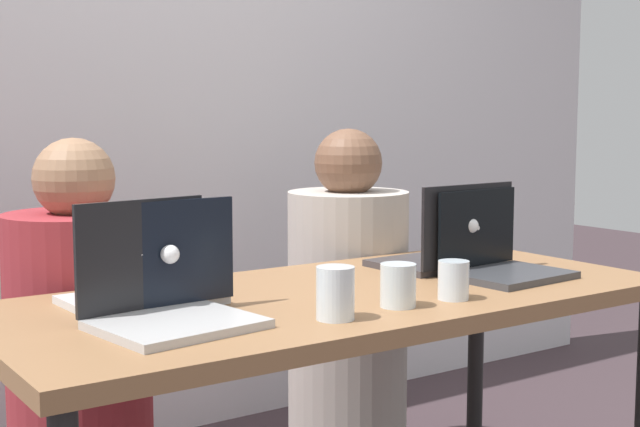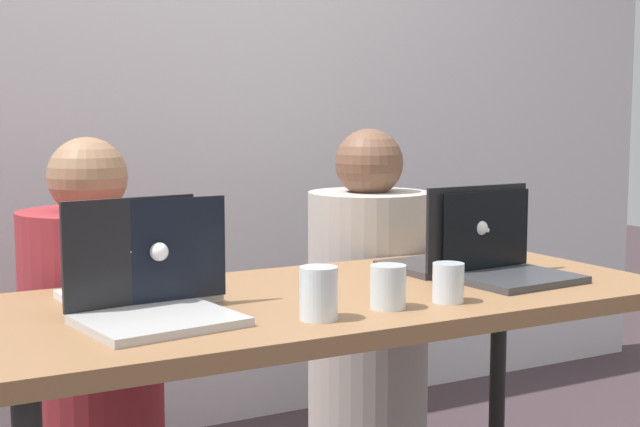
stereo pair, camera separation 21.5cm
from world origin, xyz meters
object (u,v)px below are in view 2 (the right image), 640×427
at_px(laptop_front_left, 148,295).
at_px(water_glass_left, 319,297).
at_px(person_on_left, 93,359).
at_px(person_on_right, 368,321).
at_px(water_glass_right, 448,285).
at_px(laptop_back_right, 457,252).
at_px(water_glass_center, 388,290).
at_px(laptop_front_right, 507,261).
at_px(laptop_back_left, 144,280).

bearing_deg(laptop_front_left, water_glass_left, -34.56).
distance_m(person_on_left, person_on_right, 0.88).
height_order(person_on_right, water_glass_right, person_on_right).
xyz_separation_m(laptop_back_right, laptop_front_left, (-0.91, -0.16, 0.00)).
height_order(laptop_front_left, water_glass_right, laptop_front_left).
xyz_separation_m(person_on_right, water_glass_center, (-0.42, -0.76, 0.28)).
height_order(water_glass_left, water_glass_center, water_glass_left).
relative_size(laptop_front_right, water_glass_left, 2.75).
relative_size(laptop_front_right, laptop_front_left, 0.92).
xyz_separation_m(person_on_left, water_glass_right, (0.61, -0.77, 0.28)).
distance_m(person_on_left, water_glass_right, 1.02).
distance_m(person_on_left, laptop_front_right, 1.14).
relative_size(person_on_left, person_on_right, 0.99).
bearing_deg(laptop_back_right, water_glass_left, 25.91).
bearing_deg(laptop_front_left, water_glass_center, -23.33).
bearing_deg(laptop_back_right, laptop_front_left, 7.88).
bearing_deg(person_on_right, laptop_front_right, 105.50).
height_order(person_on_right, laptop_front_left, person_on_right).
xyz_separation_m(person_on_left, person_on_right, (0.88, -0.00, 0.01)).
bearing_deg(laptop_back_right, person_on_left, -30.32).
xyz_separation_m(person_on_right, laptop_back_left, (-0.87, -0.46, 0.29)).
relative_size(laptop_back_right, water_glass_right, 3.77).
xyz_separation_m(laptop_front_right, laptop_front_left, (-0.94, 0.01, 0.01)).
distance_m(laptop_back_right, water_glass_left, 0.68).
height_order(laptop_front_right, laptop_back_left, laptop_back_left).
bearing_deg(laptop_back_left, water_glass_center, 143.34).
height_order(person_on_left, water_glass_right, person_on_left).
xyz_separation_m(laptop_front_right, laptop_back_left, (-0.89, 0.17, 0.00)).
distance_m(laptop_back_left, water_glass_right, 0.68).
bearing_deg(person_on_left, person_on_right, 164.56).
height_order(person_on_left, laptop_back_left, person_on_left).
distance_m(person_on_right, water_glass_center, 0.92).
bearing_deg(laptop_back_right, laptop_back_left, -2.43).
bearing_deg(person_on_right, water_glass_right, 84.36).
xyz_separation_m(laptop_front_right, water_glass_center, (-0.44, -0.13, -0.01)).
bearing_deg(water_glass_right, person_on_left, 128.09).
xyz_separation_m(laptop_front_left, water_glass_center, (0.49, -0.14, -0.01)).
relative_size(person_on_left, laptop_back_left, 3.29).
relative_size(laptop_back_left, laptop_front_left, 1.00).
xyz_separation_m(person_on_right, water_glass_right, (-0.27, -0.77, 0.28)).
bearing_deg(water_glass_right, laptop_front_left, 166.97).
xyz_separation_m(person_on_left, laptop_front_left, (-0.04, -0.62, 0.30)).
bearing_deg(water_glass_right, water_glass_left, -178.61).
distance_m(laptop_back_left, water_glass_center, 0.54).
distance_m(person_on_left, laptop_back_right, 1.03).
height_order(person_on_right, laptop_back_right, person_on_right).
height_order(laptop_back_left, laptop_back_right, laptop_back_left).
bearing_deg(water_glass_center, laptop_back_right, 35.79).
xyz_separation_m(person_on_left, water_glass_left, (0.27, -0.78, 0.29)).
distance_m(laptop_back_right, water_glass_right, 0.40).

